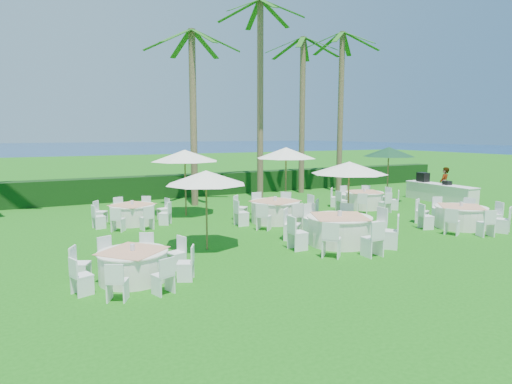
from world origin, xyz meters
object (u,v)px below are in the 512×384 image
umbrella_b (349,168)px  umbrella_green (389,152)px  banquet_table_a (133,265)px  banquet_table_f (364,199)px  banquet_table_e (275,211)px  umbrella_d (286,153)px  umbrella_a (206,178)px  staff_person (444,184)px  banquet_table_b (339,229)px  banquet_table_c (461,216)px  buffet_table (439,192)px  banquet_table_d (133,214)px  umbrella_c (185,156)px

umbrella_b → umbrella_green: bearing=35.9°
banquet_table_a → banquet_table_f: 12.50m
umbrella_b → banquet_table_a: bearing=-166.7°
banquet_table_e → umbrella_d: umbrella_d is taller
umbrella_a → staff_person: (14.02, 3.37, -1.28)m
banquet_table_b → umbrella_a: umbrella_a is taller
banquet_table_c → buffet_table: 6.20m
banquet_table_f → buffet_table: (4.62, -0.25, 0.08)m
umbrella_b → staff_person: (8.79, 3.34, -1.38)m
umbrella_a → umbrella_green: 11.78m
banquet_table_b → banquet_table_c: bearing=-1.1°
banquet_table_a → umbrella_a: size_ratio=1.16×
banquet_table_d → banquet_table_a: bearing=-100.4°
umbrella_a → umbrella_d: umbrella_d is taller
banquet_table_a → umbrella_d: umbrella_d is taller
banquet_table_d → umbrella_b: 8.20m
banquet_table_a → umbrella_b: 8.12m
umbrella_b → staff_person: 9.51m
banquet_table_f → staff_person: size_ratio=1.77×
banquet_table_a → banquet_table_b: 6.38m
banquet_table_b → umbrella_a: bearing=162.4°
umbrella_c → staff_person: 13.24m
banquet_table_d → banquet_table_f: size_ratio=0.98×
banquet_table_b → banquet_table_d: bearing=131.2°
banquet_table_c → staff_person: 6.70m
banquet_table_e → umbrella_a: size_ratio=1.39×
banquet_table_c → umbrella_c: (-8.24, 6.70, 2.08)m
banquet_table_d → umbrella_a: bearing=-74.7°
banquet_table_b → banquet_table_f: bearing=43.1°
umbrella_green → buffet_table: (2.51, -1.01, -2.03)m
banquet_table_c → banquet_table_b: bearing=178.9°
umbrella_a → umbrella_d: bearing=40.2°
banquet_table_c → umbrella_green: bearing=72.7°
umbrella_c → staff_person: size_ratio=1.65×
banquet_table_e → umbrella_d: 3.33m
banquet_table_e → buffet_table: bearing=3.8°
banquet_table_c → umbrella_d: (-3.92, 5.86, 2.14)m
banquet_table_d → umbrella_c: bearing=16.6°
umbrella_b → banquet_table_d: bearing=144.5°
umbrella_d → umbrella_c: bearing=169.1°
umbrella_a → banquet_table_b: bearing=-17.6°
umbrella_b → staff_person: umbrella_b is taller
banquet_table_b → umbrella_a: size_ratio=1.46×
umbrella_b → umbrella_c: 6.79m
banquet_table_f → umbrella_c: size_ratio=1.08×
banquet_table_b → umbrella_c: umbrella_c is taller
umbrella_d → buffet_table: 8.52m
banquet_table_d → staff_person: size_ratio=1.73×
banquet_table_d → umbrella_b: umbrella_b is taller
umbrella_a → umbrella_d: size_ratio=0.85×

